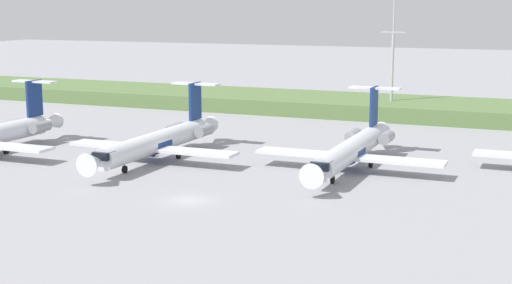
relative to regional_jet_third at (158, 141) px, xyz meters
name	(u,v)px	position (x,y,z in m)	size (l,w,h in m)	color
ground_plane	(289,149)	(12.82, 13.67, -2.54)	(500.00, 500.00, 0.00)	#939399
grass_berm	(359,106)	(12.82, 51.12, -1.19)	(320.00, 20.00, 2.70)	#597542
regional_jet_third	(158,141)	(0.00, 0.00, 0.00)	(22.81, 31.00, 9.00)	silver
regional_jet_fourth	(352,149)	(24.30, 4.38, 0.00)	(22.81, 31.00, 9.00)	silver
antenna_mast	(392,63)	(18.83, 50.44, 6.91)	(4.40, 0.50, 22.74)	#B2B2B7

